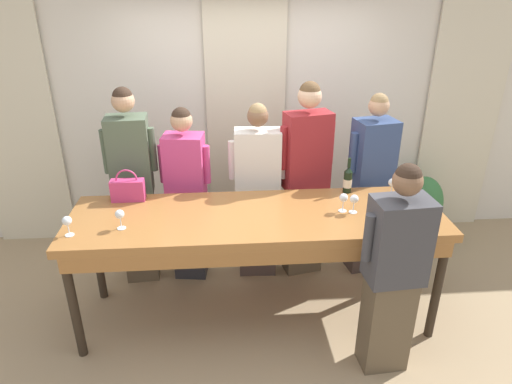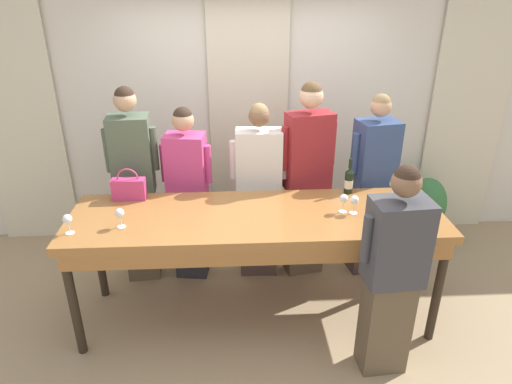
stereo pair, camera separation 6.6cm
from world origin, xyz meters
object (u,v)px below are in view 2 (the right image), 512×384
object	(u,v)px
wine_bottle	(349,181)
wine_glass_back_left	(67,220)
host_pouring	(392,274)
guest_cream_sweater	(259,192)
wine_glass_front_mid	(419,214)
tasting_bar	(257,225)
potted_plant	(426,207)
wine_glass_front_right	(394,184)
wine_glass_center_mid	(408,202)
handbag	(129,188)
guest_pink_top	(188,194)
guest_olive_jacket	(135,186)
guest_striped_shirt	(307,180)
wine_glass_center_right	(354,201)
guest_navy_coat	(372,186)
wine_glass_center_left	(344,199)
wine_glass_front_left	(120,214)

from	to	relation	value
wine_bottle	wine_glass_back_left	size ratio (longest dim) A/B	2.05
wine_bottle	host_pouring	xyz separation A→B (m)	(0.09, -0.97, -0.28)
host_pouring	guest_cream_sweater	bearing A→B (deg)	123.24
wine_glass_front_mid	tasting_bar	bearing A→B (deg)	167.53
potted_plant	wine_glass_front_right	bearing A→B (deg)	-130.04
wine_glass_center_mid	wine_glass_front_mid	bearing A→B (deg)	-89.15
handbag	wine_glass_center_mid	distance (m)	2.24
wine_glass_back_left	tasting_bar	bearing A→B (deg)	8.39
guest_pink_top	potted_plant	world-z (taller)	guest_pink_top
tasting_bar	wine_bottle	distance (m)	0.91
wine_glass_front_right	guest_olive_jacket	world-z (taller)	guest_olive_jacket
guest_striped_shirt	wine_bottle	bearing A→B (deg)	-45.93
wine_glass_front_right	guest_cream_sweater	bearing A→B (deg)	159.82
wine_glass_center_right	guest_cream_sweater	size ratio (longest dim) A/B	0.09
wine_glass_center_mid	wine_glass_back_left	bearing A→B (deg)	-176.49
handbag	guest_pink_top	bearing A→B (deg)	36.76
wine_glass_center_right	wine_bottle	bearing A→B (deg)	82.85
wine_glass_front_right	host_pouring	distance (m)	0.95
guest_pink_top	guest_striped_shirt	bearing A→B (deg)	-0.00
wine_glass_front_right	guest_navy_coat	size ratio (longest dim) A/B	0.09
wine_glass_center_mid	guest_pink_top	world-z (taller)	guest_pink_top
wine_glass_center_right	potted_plant	bearing A→B (deg)	45.53
wine_glass_center_left	wine_glass_center_mid	bearing A→B (deg)	-8.13
wine_bottle	wine_glass_front_right	world-z (taller)	wine_bottle
handbag	wine_glass_front_mid	bearing A→B (deg)	-15.42
potted_plant	handbag	bearing A→B (deg)	-164.76
guest_striped_shirt	guest_navy_coat	size ratio (longest dim) A/B	1.06
wine_bottle	tasting_bar	bearing A→B (deg)	-155.24
wine_glass_front_left	wine_glass_center_right	size ratio (longest dim) A/B	1.00
wine_glass_center_right	host_pouring	size ratio (longest dim) A/B	0.09
wine_glass_front_left	guest_striped_shirt	distance (m)	1.72
wine_glass_back_left	wine_glass_front_right	bearing A→B (deg)	10.77
wine_glass_front_left	guest_navy_coat	world-z (taller)	guest_navy_coat
wine_glass_back_left	guest_pink_top	distance (m)	1.20
guest_olive_jacket	guest_cream_sweater	distance (m)	1.12
wine_glass_front_left	guest_cream_sweater	distance (m)	1.36
wine_glass_center_left	guest_navy_coat	size ratio (longest dim) A/B	0.09
tasting_bar	guest_striped_shirt	bearing A→B (deg)	53.76
wine_glass_front_right	guest_striped_shirt	bearing A→B (deg)	148.44
wine_glass_front_left	wine_glass_center_mid	world-z (taller)	same
guest_cream_sweater	guest_navy_coat	size ratio (longest dim) A/B	0.96
wine_glass_front_mid	wine_glass_center_mid	bearing A→B (deg)	90.85
wine_glass_front_mid	wine_glass_center_mid	world-z (taller)	same
guest_cream_sweater	guest_striped_shirt	world-z (taller)	guest_striped_shirt
wine_glass_front_right	guest_striped_shirt	world-z (taller)	guest_striped_shirt
wine_glass_front_right	guest_pink_top	distance (m)	1.82
guest_olive_jacket	guest_striped_shirt	size ratio (longest dim) A/B	0.99
wine_glass_back_left	guest_striped_shirt	bearing A→B (deg)	25.39
wine_glass_front_mid	guest_navy_coat	size ratio (longest dim) A/B	0.09
tasting_bar	wine_glass_center_right	xyz separation A→B (m)	(0.76, -0.01, 0.19)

